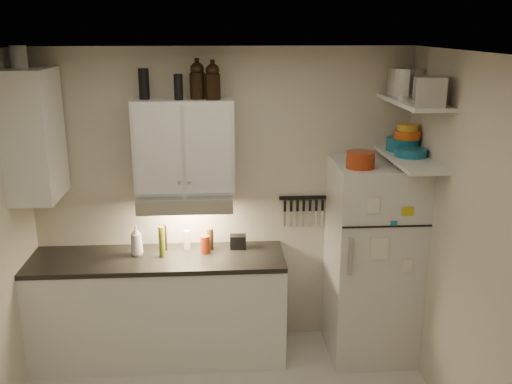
{
  "coord_description": "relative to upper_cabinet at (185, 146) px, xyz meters",
  "views": [
    {
      "loc": [
        -0.02,
        -3.21,
        2.75
      ],
      "look_at": [
        0.25,
        0.9,
        1.55
      ],
      "focal_mm": 40.0,
      "sensor_mm": 36.0,
      "label": 1
    }
  ],
  "objects": [
    {
      "name": "range_hood",
      "position": [
        0.0,
        -0.06,
        -0.44
      ],
      "size": [
        0.76,
        0.46,
        0.12
      ],
      "primitive_type": "cube",
      "color": "silver",
      "rests_on": "back_wall"
    },
    {
      "name": "vinegar_bottle",
      "position": [
        -0.2,
        0.02,
        -0.8
      ],
      "size": [
        0.06,
        0.06,
        0.22
      ],
      "primitive_type": "cylinder",
      "rotation": [
        0.0,
        0.0,
        0.42
      ],
      "color": "black",
      "rests_on": "countertop"
    },
    {
      "name": "knife_strip",
      "position": [
        1.0,
        0.15,
        -0.51
      ],
      "size": [
        0.42,
        0.02,
        0.03
      ],
      "primitive_type": "cube",
      "color": "black",
      "rests_on": "back_wall"
    },
    {
      "name": "growler_b",
      "position": [
        0.24,
        -0.06,
        0.52
      ],
      "size": [
        0.13,
        0.13,
        0.28
      ],
      "primitive_type": null,
      "rotation": [
        0.0,
        0.0,
        -0.04
      ],
      "color": "black",
      "rests_on": "upper_cabinet"
    },
    {
      "name": "right_wall",
      "position": [
        1.91,
        -1.33,
        -0.53
      ],
      "size": [
        0.02,
        3.0,
        2.6
      ],
      "primitive_type": "cube",
      "color": "beige",
      "rests_on": "ground"
    },
    {
      "name": "tin_a",
      "position": [
        1.82,
        -0.39,
        0.48
      ],
      "size": [
        0.19,
        0.17,
        0.18
      ],
      "primitive_type": "cube",
      "rotation": [
        0.0,
        0.0,
        -0.09
      ],
      "color": "#AAAAAD",
      "rests_on": "shelf_hi"
    },
    {
      "name": "thermos_a",
      "position": [
        -0.03,
        -0.06,
        0.47
      ],
      "size": [
        0.09,
        0.09,
        0.2
      ],
      "primitive_type": "cylinder",
      "rotation": [
        0.0,
        0.0,
        0.3
      ],
      "color": "black",
      "rests_on": "upper_cabinet"
    },
    {
      "name": "side_jar",
      "position": [
        -1.19,
        -0.11,
        0.71
      ],
      "size": [
        0.16,
        0.16,
        0.17
      ],
      "primitive_type": "cylinder",
      "rotation": [
        0.0,
        0.0,
        0.35
      ],
      "color": "silver",
      "rests_on": "side_cabinet"
    },
    {
      "name": "upper_cabinet",
      "position": [
        0.0,
        0.0,
        0.0
      ],
      "size": [
        0.8,
        0.33,
        0.75
      ],
      "primitive_type": "cube",
      "color": "white",
      "rests_on": "back_wall"
    },
    {
      "name": "soap_bottle",
      "position": [
        -0.42,
        -0.09,
        -0.76
      ],
      "size": [
        0.13,
        0.13,
        0.29
      ],
      "primitive_type": "imported",
      "rotation": [
        0.0,
        0.0,
        0.19
      ],
      "color": "white",
      "rests_on": "countertop"
    },
    {
      "name": "bowl_teal",
      "position": [
        1.77,
        -0.07,
        0.0
      ],
      "size": [
        0.26,
        0.26,
        0.11
      ],
      "primitive_type": "cylinder",
      "color": "#176581",
      "rests_on": "shelf_lo"
    },
    {
      "name": "bowl_orange",
      "position": [
        1.79,
        -0.11,
        0.09
      ],
      "size": [
        0.21,
        0.21,
        0.06
      ],
      "primitive_type": "cylinder",
      "color": "#E35415",
      "rests_on": "bowl_teal"
    },
    {
      "name": "shelf_lo",
      "position": [
        1.75,
        -0.31,
        -0.07
      ],
      "size": [
        0.3,
        0.95,
        0.03
      ],
      "primitive_type": "cube",
      "color": "white",
      "rests_on": "right_wall"
    },
    {
      "name": "growler_a",
      "position": [
        0.12,
        -0.01,
        0.52
      ],
      "size": [
        0.16,
        0.16,
        0.29
      ],
      "primitive_type": null,
      "rotation": [
        0.0,
        0.0,
        0.34
      ],
      "color": "black",
      "rests_on": "upper_cabinet"
    },
    {
      "name": "plates",
      "position": [
        1.77,
        -0.29,
        -0.02
      ],
      "size": [
        0.33,
        0.33,
        0.06
      ],
      "primitive_type": "cylinder",
      "rotation": [
        0.0,
        0.0,
        0.42
      ],
      "color": "#176581",
      "rests_on": "shelf_lo"
    },
    {
      "name": "dutch_oven",
      "position": [
        1.36,
        -0.34,
        -0.06
      ],
      "size": [
        0.24,
        0.24,
        0.13
      ],
      "primitive_type": "cylinder",
      "rotation": [
        0.0,
        0.0,
        -0.09
      ],
      "color": "#952F11",
      "rests_on": "fridge"
    },
    {
      "name": "tin_b",
      "position": [
        1.75,
        -0.66,
        0.49
      ],
      "size": [
        0.26,
        0.26,
        0.2
      ],
      "primitive_type": "cube",
      "rotation": [
        0.0,
        0.0,
        -0.36
      ],
      "color": "#AAAAAD",
      "rests_on": "shelf_hi"
    },
    {
      "name": "countertop",
      "position": [
        -0.25,
        -0.14,
        -0.93
      ],
      "size": [
        2.1,
        0.62,
        0.04
      ],
      "primitive_type": "cube",
      "color": "black",
      "rests_on": "base_cabinet"
    },
    {
      "name": "spice_jar",
      "position": [
        1.67,
        -0.26,
        -0.08
      ],
      "size": [
        0.07,
        0.07,
        0.09
      ],
      "primitive_type": "cylinder",
      "rotation": [
        0.0,
        0.0,
        -0.42
      ],
      "color": "silver",
      "rests_on": "fridge"
    },
    {
      "name": "back_wall",
      "position": [
        0.3,
        0.18,
        -0.53
      ],
      "size": [
        3.2,
        0.02,
        2.6
      ],
      "primitive_type": "cube",
      "color": "beige",
      "rests_on": "ground"
    },
    {
      "name": "ceiling",
      "position": [
        0.3,
        -1.33,
        0.78
      ],
      "size": [
        3.2,
        3.0,
        0.02
      ],
      "primitive_type": "cube",
      "color": "white",
      "rests_on": "ground"
    },
    {
      "name": "stock_pot",
      "position": [
        1.78,
        -0.03,
        0.5
      ],
      "size": [
        0.35,
        0.35,
        0.22
      ],
      "primitive_type": "cylinder",
      "rotation": [
        0.0,
        0.0,
        -0.17
      ],
      "color": "silver",
      "rests_on": "shelf_hi"
    },
    {
      "name": "bowl_yellow",
      "position": [
        1.79,
        -0.11,
        0.15
      ],
      "size": [
        0.17,
        0.17,
        0.05
      ],
      "primitive_type": "cylinder",
      "color": "gold",
      "rests_on": "bowl_orange"
    },
    {
      "name": "fridge",
      "position": [
        1.55,
        -0.18,
        -0.98
      ],
      "size": [
        0.7,
        0.68,
        1.7
      ],
      "primitive_type": "cube",
      "color": "silver",
      "rests_on": "floor"
    },
    {
      "name": "pepper_mill",
      "position": [
        0.19,
        0.01,
        -0.81
      ],
      "size": [
        0.07,
        0.07,
        0.18
      ],
      "primitive_type": "cylinder",
      "rotation": [
        0.0,
        0.0,
        -0.21
      ],
      "color": "brown",
      "rests_on": "countertop"
    },
    {
      "name": "clear_bottle",
      "position": [
        -0.01,
        0.02,
        -0.82
      ],
      "size": [
        0.07,
        0.07,
        0.17
      ],
      "primitive_type": "cylinder",
      "rotation": [
        0.0,
        0.0,
        -0.39
      ],
      "color": "silver",
      "rests_on": "countertop"
    },
    {
      "name": "side_cabinet",
      "position": [
        -1.14,
        -0.14,
        0.12
      ],
      "size": [
        0.33,
        0.55,
        1.0
      ],
      "primitive_type": "cube",
      "color": "white",
      "rests_on": "left_wall"
    },
    {
      "name": "oil_bottle",
      "position": [
        -0.21,
        -0.13,
        -0.77
      ],
      "size": [
        0.06,
        0.06,
        0.26
      ],
      "primitive_type": "cylinder",
      "rotation": [
        0.0,
        0.0,
        0.34
      ],
      "color": "#5C6318",
      "rests_on": "countertop"
    },
    {
      "name": "caddy",
      "position": [
        0.43,
        0.02,
        -0.85
      ],
      "size": [
        0.14,
        0.1,
        0.12
      ],
      "primitive_type": "cube",
      "rotation": [
        0.0,
        0.0,
        -0.04
      ],
      "color": "black",
      "rests_on": "countertop"
    },
    {
      "name": "book_stack",
      "position": [
        1.82,
        -0.39,
        -0.09
      ],
      "size": [
        0.18,
        0.22,
        0.07
      ],
      "primitive_type": "cube",
      "rotation": [
        0.0,
        0.0,
        -0.05
      ],
      "color": "gold",
      "rests_on": "fridge"
    },
    {
      "name": "red_jar",
      "position": [
        0.15,
        -0.08,
        -0.83
      ],
      "size": [
        0.1,
        0.1,
        0.15
      ],
      "primitive_type": "cylinder",
      "rotation": [
        0.0,
        0.0,
        0.39
      ],
      "color": "#952F11",
      "rests_on": "countertop"
    },
    {
      "name": "thermos_b",
      "position": [
        -0.3,
        -0.0,
        0.49
      ],
      "size": [
        0.1,
        0.1,
        0.24
      ],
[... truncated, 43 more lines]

